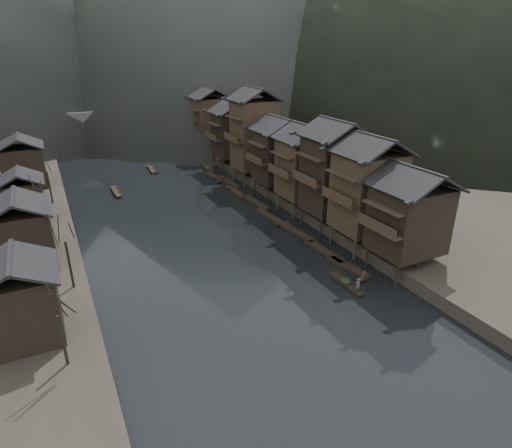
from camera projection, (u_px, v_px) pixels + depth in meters
water at (234, 272)px, 48.13m from camera, size 300.00×300.00×0.00m
right_bank at (306, 154)px, 95.05m from camera, size 40.00×200.00×1.80m
stilt_houses at (282, 144)px, 68.13m from camera, size 9.00×67.60×16.99m
left_houses at (21, 198)px, 54.11m from camera, size 8.10×53.20×8.73m
bare_trees at (53, 209)px, 48.25m from camera, size 3.65×43.09×7.30m
moored_sampans at (257, 204)px, 67.71m from camera, size 2.78×53.14×0.47m
midriver_boats at (135, 180)px, 79.58m from camera, size 10.22×17.25×0.45m
stone_bridge at (116, 125)px, 105.47m from camera, size 40.00×6.00×9.00m
hero_sampan at (347, 284)px, 45.49m from camera, size 1.12×5.04×0.44m
cargo_heap at (346, 278)px, 45.46m from camera, size 1.11×1.45×0.67m
boatman at (358, 283)px, 43.62m from camera, size 0.62×0.44×1.60m
bamboo_pole at (362, 260)px, 42.68m from camera, size 0.63×1.82×3.61m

